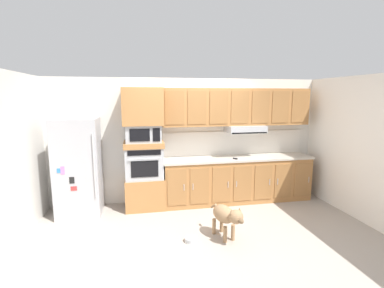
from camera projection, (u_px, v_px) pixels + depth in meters
The scene contains 17 objects.
ground_plane at pixel (199, 219), 4.97m from camera, with size 9.60×9.60×0.00m, color #9E9389.
back_kitchen_wall at pixel (188, 140), 5.84m from camera, with size 6.20×0.12×2.50m, color silver.
side_panel_left at pixel (18, 156), 4.24m from camera, with size 0.12×7.10×2.50m, color silver.
side_panel_right at pixel (344, 144), 5.29m from camera, with size 0.12×7.10×2.50m, color white.
refrigerator at pixel (78, 167), 5.09m from camera, with size 0.76×0.73×1.76m.
oven_base_cabinet at pixel (145, 192), 5.48m from camera, with size 0.74×0.62×0.60m, color #A8703D.
built_in_oven at pixel (144, 162), 5.38m from camera, with size 0.70×0.62×0.60m.
appliance_mid_shelf at pixel (144, 144), 5.32m from camera, with size 0.74×0.62×0.10m, color #A8703D.
microwave at pixel (143, 133), 5.28m from camera, with size 0.64×0.54×0.32m.
appliance_upper_cabinet at pixel (143, 106), 5.20m from camera, with size 0.74×0.62×0.68m, color #A8703D.
lower_cabinet_run at pixel (237, 180), 5.81m from camera, with size 3.03×0.63×0.88m.
countertop_slab at pixel (238, 158), 5.73m from camera, with size 3.07×0.64×0.04m, color #BCB2A3.
backsplash_panel at pixel (233, 143), 5.97m from camera, with size 3.07×0.02×0.50m, color silver.
upper_cabinet_with_hood at pixel (238, 108), 5.69m from camera, with size 3.03×0.48×0.88m.
screwdriver at pixel (236, 158), 5.55m from camera, with size 0.17×0.16×0.03m.
dog at pixel (226, 216), 4.22m from camera, with size 0.38×0.81×0.57m.
dog_food_bowl at pixel (191, 239), 4.21m from camera, with size 0.20×0.20×0.06m.
Camera 1 is at (-1.01, -4.58, 2.14)m, focal length 26.35 mm.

